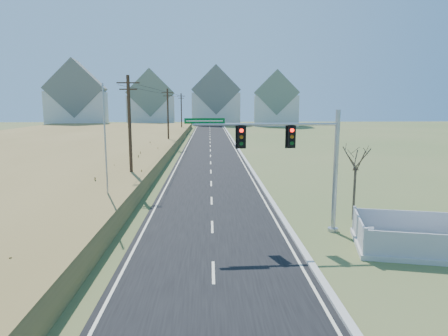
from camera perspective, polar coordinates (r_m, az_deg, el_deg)
ground at (r=18.56m, az=-1.60°, el=-12.33°), size 260.00×260.00×0.00m
road at (r=67.60m, az=-1.99°, el=3.49°), size 8.00×180.00×0.06m
curb at (r=67.73m, az=1.53°, el=3.56°), size 0.30×180.00×0.18m
reed_marsh at (r=62.34m, az=-24.63°, el=2.74°), size 38.00×110.00×1.30m
utility_pole_near at (r=32.95m, az=-13.31°, el=5.29°), size 1.80×0.26×9.00m
utility_pole_mid at (r=62.62m, az=-8.00°, el=7.22°), size 1.80×0.26×9.00m
utility_pole_far at (r=92.50m, az=-6.11°, el=7.89°), size 1.80×0.26×9.00m
condo_nw at (r=123.22m, az=-20.27°, el=9.12°), size 17.69×13.38×19.05m
condo_nnw at (r=126.52m, az=-10.36°, el=9.17°), size 14.93×11.17×17.03m
condo_n at (r=129.27m, az=-1.17°, el=9.62°), size 15.27×10.20×18.54m
condo_ne at (r=122.91m, az=7.42°, el=9.20°), size 14.12×10.51×16.52m
traffic_signal_mast at (r=21.13m, az=11.04°, el=1.56°), size 8.16×0.59×6.50m
fence_enclosure at (r=21.33m, az=26.28°, el=-9.63°), size 6.71×5.31×1.35m
open_sign at (r=21.89m, az=20.04°, el=-8.66°), size 0.46×0.11×0.57m
flagpole at (r=25.52m, az=-16.47°, el=0.70°), size 0.36×0.36×8.01m
bare_tree at (r=24.27m, az=18.36°, el=1.54°), size 1.76×1.76×4.67m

